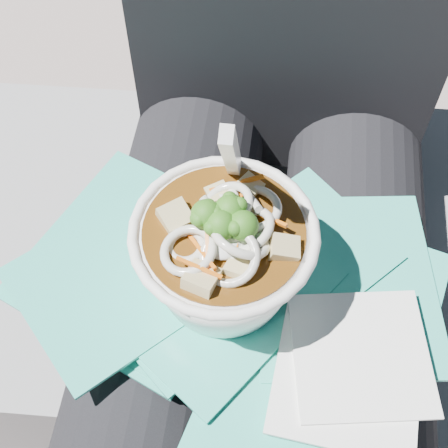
# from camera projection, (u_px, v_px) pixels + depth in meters

# --- Properties ---
(ground) EXTENTS (20.00, 20.00, 0.00)m
(ground) POSITION_uv_depth(u_px,v_px,m) (244.00, 445.00, 1.12)
(ground) COLOR slate
(ground) RESTS_ON ground
(stone_ledge) EXTENTS (1.02, 0.55, 0.47)m
(stone_ledge) POSITION_uv_depth(u_px,v_px,m) (258.00, 314.00, 1.01)
(stone_ledge) COLOR slate
(stone_ledge) RESTS_ON ground
(lap) EXTENTS (0.36, 0.48, 0.16)m
(lap) POSITION_uv_depth(u_px,v_px,m) (258.00, 317.00, 0.66)
(lap) COLOR black
(lap) RESTS_ON stone_ledge
(person_body) EXTENTS (0.34, 0.94, 1.02)m
(person_body) POSITION_uv_depth(u_px,v_px,m) (267.00, 234.00, 0.69)
(person_body) COLOR black
(person_body) RESTS_ON ground
(plastic_bag) EXTENTS (0.43, 0.35, 0.02)m
(plastic_bag) POSITION_uv_depth(u_px,v_px,m) (234.00, 291.00, 0.58)
(plastic_bag) COLOR #2BB39D
(plastic_bag) RESTS_ON lap
(napkins) EXTENTS (0.14, 0.15, 0.01)m
(napkins) POSITION_uv_depth(u_px,v_px,m) (353.00, 368.00, 0.52)
(napkins) COLOR white
(napkins) RESTS_ON plastic_bag
(udon_bowl) EXTENTS (0.18, 0.18, 0.20)m
(udon_bowl) POSITION_uv_depth(u_px,v_px,m) (224.00, 250.00, 0.53)
(udon_bowl) COLOR white
(udon_bowl) RESTS_ON plastic_bag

